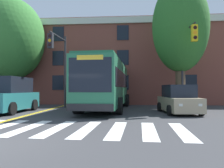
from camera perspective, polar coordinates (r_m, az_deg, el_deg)
The scene contains 11 objects.
crosswalk at distance 9.01m, azimuth -17.64°, elevation -10.85°, with size 11.10×4.04×0.01m.
lane_line_yellow_inner at distance 23.04m, azimuth -10.39°, elevation -4.97°, with size 0.12×36.00×0.01m, color gold.
lane_line_yellow_outer at distance 23.00m, azimuth -10.00°, elevation -4.98°, with size 0.12×36.00×0.01m, color gold.
city_bus at distance 16.34m, azimuth -1.34°, elevation 0.03°, with size 3.35×11.09×3.48m.
car_teal_near_lane at distance 15.44m, azimuth -25.14°, elevation -2.78°, with size 2.19×4.78×2.26m.
car_tan_far_lane at distance 14.10m, azimuth 16.98°, elevation -4.07°, with size 2.26×4.05×1.75m.
traffic_light_near_corner at distance 15.79m, azimuth 18.93°, elevation 7.64°, with size 0.35×3.05×5.87m.
traffic_light_overhead at distance 16.98m, azimuth -13.54°, elevation 6.73°, with size 0.46×3.00×5.74m.
street_tree_curbside_large at distance 17.65m, azimuth 17.34°, elevation 14.03°, with size 4.14×4.56×9.64m.
street_tree_curbside_small at distance 21.98m, azimuth -24.41°, elevation 10.62°, with size 7.26×7.47×9.60m.
building_facade at distance 24.63m, azimuth 3.09°, elevation 5.03°, with size 31.10×8.19×8.39m.
Camera 1 is at (3.91, -5.49, 1.52)m, focal length 35.00 mm.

